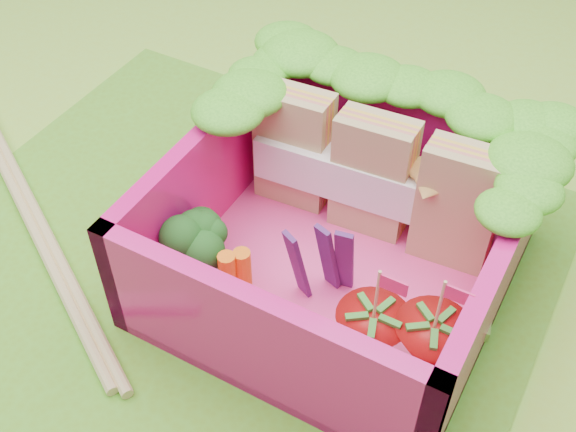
{
  "coord_description": "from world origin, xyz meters",
  "views": [
    {
      "loc": [
        1.23,
        -1.5,
        2.36
      ],
      "look_at": [
        0.23,
        0.29,
        0.28
      ],
      "focal_mm": 45.0,
      "sensor_mm": 36.0,
      "label": 1
    }
  ],
  "objects_px": {
    "sandwich_stack": "(374,177)",
    "chopsticks": "(27,205)",
    "strawberry_left": "(371,338)",
    "strawberry_right": "(429,349)",
    "broccoli": "(203,240)",
    "bento_box": "(339,232)"
  },
  "relations": [
    {
      "from": "sandwich_stack",
      "to": "strawberry_left",
      "type": "relative_size",
      "value": 2.11
    },
    {
      "from": "strawberry_left",
      "to": "strawberry_right",
      "type": "distance_m",
      "value": 0.21
    },
    {
      "from": "broccoli",
      "to": "strawberry_left",
      "type": "xyz_separation_m",
      "value": [
        0.76,
        -0.07,
        -0.05
      ]
    },
    {
      "from": "sandwich_stack",
      "to": "strawberry_left",
      "type": "distance_m",
      "value": 0.72
    },
    {
      "from": "broccoli",
      "to": "bento_box",
      "type": "bearing_deg",
      "value": 30.51
    },
    {
      "from": "sandwich_stack",
      "to": "strawberry_right",
      "type": "distance_m",
      "value": 0.78
    },
    {
      "from": "broccoli",
      "to": "strawberry_right",
      "type": "relative_size",
      "value": 0.63
    },
    {
      "from": "broccoli",
      "to": "strawberry_right",
      "type": "distance_m",
      "value": 0.96
    },
    {
      "from": "strawberry_left",
      "to": "chopsticks",
      "type": "height_order",
      "value": "strawberry_left"
    },
    {
      "from": "sandwich_stack",
      "to": "strawberry_left",
      "type": "bearing_deg",
      "value": -65.55
    },
    {
      "from": "bento_box",
      "to": "broccoli",
      "type": "height_order",
      "value": "bento_box"
    },
    {
      "from": "bento_box",
      "to": "broccoli",
      "type": "bearing_deg",
      "value": -149.49
    },
    {
      "from": "chopsticks",
      "to": "strawberry_left",
      "type": "bearing_deg",
      "value": -0.34
    },
    {
      "from": "broccoli",
      "to": "strawberry_left",
      "type": "distance_m",
      "value": 0.76
    },
    {
      "from": "bento_box",
      "to": "chopsticks",
      "type": "bearing_deg",
      "value": -166.9
    },
    {
      "from": "sandwich_stack",
      "to": "chopsticks",
      "type": "xyz_separation_m",
      "value": [
        -1.41,
        -0.63,
        -0.3
      ]
    },
    {
      "from": "strawberry_left",
      "to": "strawberry_right",
      "type": "height_order",
      "value": "strawberry_right"
    },
    {
      "from": "broccoli",
      "to": "strawberry_right",
      "type": "height_order",
      "value": "strawberry_right"
    },
    {
      "from": "strawberry_left",
      "to": "strawberry_right",
      "type": "xyz_separation_m",
      "value": [
        0.2,
        0.06,
        0.0
      ]
    },
    {
      "from": "bento_box",
      "to": "sandwich_stack",
      "type": "bearing_deg",
      "value": 88.83
    },
    {
      "from": "sandwich_stack",
      "to": "strawberry_right",
      "type": "height_order",
      "value": "sandwich_stack"
    },
    {
      "from": "chopsticks",
      "to": "broccoli",
      "type": "bearing_deg",
      "value": 3.4
    }
  ]
}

